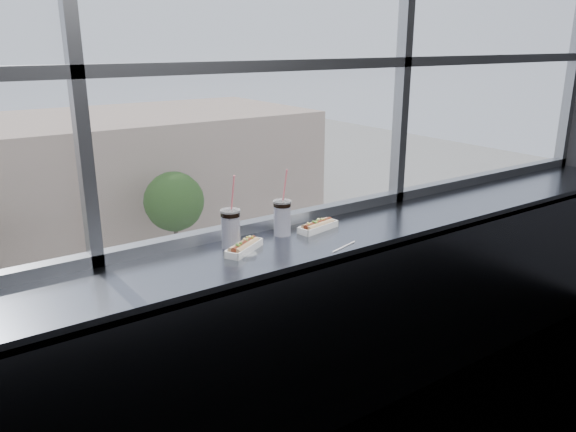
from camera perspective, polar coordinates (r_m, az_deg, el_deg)
wall_back_lower at (r=3.45m, az=-1.65°, el=-9.81°), size 6.00×0.00×6.00m
window_glass at (r=3.09m, az=-2.16°, el=20.59°), size 6.00×0.00×6.00m
window_mullions at (r=3.07m, az=-1.95°, el=20.61°), size 6.00×0.08×2.40m
counter at (r=3.03m, az=1.11°, el=-3.02°), size 6.00×0.55×0.06m
counter_fascia at (r=3.08m, az=3.91°, el=-13.51°), size 6.00×0.04×1.04m
hotdog_tray_left at (r=2.87m, az=-4.50°, el=-3.13°), size 0.26×0.20×0.06m
hotdog_tray_right at (r=3.18m, az=3.06°, el=-1.00°), size 0.27×0.13×0.06m
soda_cup_left at (r=2.90m, az=-5.84°, el=-1.09°), size 0.11×0.11×0.39m
soda_cup_right at (r=3.07m, az=-0.59°, el=-0.00°), size 0.10×0.10×0.37m
loose_straw at (r=2.93m, az=5.70°, el=-3.12°), size 0.20×0.06×0.01m
wrapper at (r=2.80m, az=-4.00°, el=-3.89°), size 0.10×0.07×0.02m
street_asphalt at (r=26.16m, az=-26.98°, el=-14.73°), size 80.00×10.00×0.06m
car_far_b at (r=29.42m, az=-24.54°, el=-8.48°), size 3.28×6.28×2.00m
car_far_c at (r=32.32m, az=-6.62°, el=-4.64°), size 2.86×6.08×1.97m
car_near_c at (r=22.38m, az=-20.71°, el=-16.08°), size 3.17×6.92×2.26m
car_near_e at (r=27.82m, az=6.82°, el=-8.40°), size 3.02×6.24×2.02m
car_near_d at (r=23.19m, az=-12.62°, el=-14.34°), size 2.95×6.29×2.05m
pedestrian_d at (r=34.82m, az=-11.99°, el=-3.13°), size 0.72×0.97×2.17m
tree_right at (r=34.43m, az=-11.50°, el=1.43°), size 3.63×3.63×5.67m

